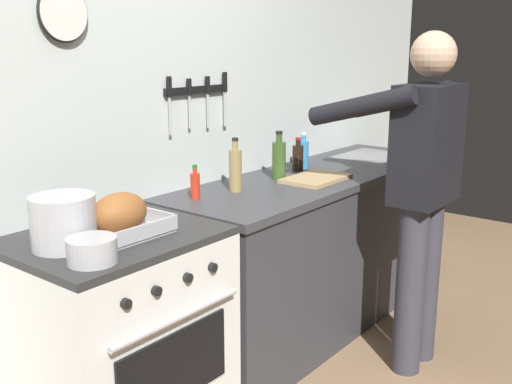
% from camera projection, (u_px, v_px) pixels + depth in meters
% --- Properties ---
extents(wall_back, '(6.00, 0.13, 2.60)m').
position_uv_depth(wall_back, '(95.00, 116.00, 2.57)').
color(wall_back, silver).
rests_on(wall_back, ground).
extents(counter_block, '(2.03, 0.65, 0.90)m').
position_uv_depth(counter_block, '(316.00, 248.00, 3.48)').
color(counter_block, '#38383D').
rests_on(counter_block, ground).
extents(stove, '(0.76, 0.67, 0.90)m').
position_uv_depth(stove, '(119.00, 342.00, 2.39)').
color(stove, white).
rests_on(stove, ground).
extents(person_cook, '(0.51, 0.63, 1.66)m').
position_uv_depth(person_cook, '(420.00, 182.00, 2.90)').
color(person_cook, '#383842').
rests_on(person_cook, ground).
extents(roasting_pan, '(0.35, 0.26, 0.17)m').
position_uv_depth(roasting_pan, '(120.00, 217.00, 2.25)').
color(roasting_pan, '#B7B7BC').
rests_on(roasting_pan, stove).
extents(stock_pot, '(0.23, 0.23, 0.19)m').
position_uv_depth(stock_pot, '(63.00, 222.00, 2.12)').
color(stock_pot, '#B7B7BC').
rests_on(stock_pot, stove).
extents(saucepan, '(0.17, 0.17, 0.09)m').
position_uv_depth(saucepan, '(92.00, 250.00, 1.98)').
color(saucepan, '#B7B7BC').
rests_on(saucepan, stove).
extents(cutting_board, '(0.36, 0.24, 0.02)m').
position_uv_depth(cutting_board, '(316.00, 178.00, 3.18)').
color(cutting_board, tan).
rests_on(cutting_board, counter_block).
extents(bottle_hot_sauce, '(0.04, 0.04, 0.16)m').
position_uv_depth(bottle_hot_sauce, '(195.00, 185.00, 2.79)').
color(bottle_hot_sauce, red).
rests_on(bottle_hot_sauce, counter_block).
extents(bottle_vinegar, '(0.06, 0.06, 0.26)m').
position_uv_depth(bottle_vinegar, '(235.00, 169.00, 2.92)').
color(bottle_vinegar, '#997F4C').
rests_on(bottle_vinegar, counter_block).
extents(bottle_olive_oil, '(0.07, 0.07, 0.26)m').
position_uv_depth(bottle_olive_oil, '(279.00, 159.00, 3.19)').
color(bottle_olive_oil, '#385623').
rests_on(bottle_olive_oil, counter_block).
extents(bottle_soy_sauce, '(0.06, 0.06, 0.19)m').
position_uv_depth(bottle_soy_sauce, '(298.00, 157.00, 3.40)').
color(bottle_soy_sauce, black).
rests_on(bottle_soy_sauce, counter_block).
extents(bottle_dish_soap, '(0.06, 0.06, 0.21)m').
position_uv_depth(bottle_dish_soap, '(303.00, 153.00, 3.48)').
color(bottle_dish_soap, '#338CCC').
rests_on(bottle_dish_soap, counter_block).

